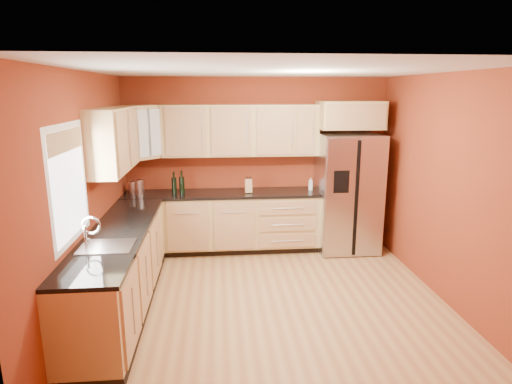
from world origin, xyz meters
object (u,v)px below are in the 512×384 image
at_px(canister_left, 133,187).
at_px(wine_bottle_a, 174,183).
at_px(knife_block, 248,186).
at_px(refrigerator, 347,193).
at_px(soap_dispenser, 311,184).

relative_size(canister_left, wine_bottle_a, 0.58).
relative_size(wine_bottle_a, knife_block, 1.57).
xyz_separation_m(refrigerator, wine_bottle_a, (-2.60, 0.08, 0.19)).
height_order(canister_left, soap_dispenser, soap_dispenser).
height_order(wine_bottle_a, soap_dispenser, wine_bottle_a).
xyz_separation_m(wine_bottle_a, soap_dispenser, (2.05, 0.02, -0.07)).
relative_size(refrigerator, wine_bottle_a, 5.54).
height_order(refrigerator, wine_bottle_a, refrigerator).
height_order(canister_left, wine_bottle_a, wine_bottle_a).
bearing_deg(knife_block, soap_dispenser, 4.18).
relative_size(canister_left, soap_dispenser, 0.98).
bearing_deg(canister_left, soap_dispenser, -0.18).
bearing_deg(wine_bottle_a, knife_block, -3.50).
bearing_deg(soap_dispenser, refrigerator, -10.02).
bearing_deg(soap_dispenser, knife_block, -175.02).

